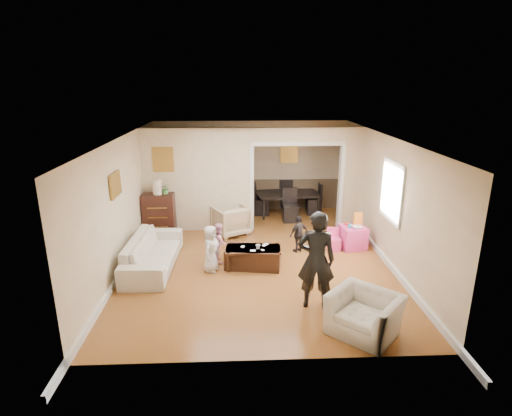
{
  "coord_description": "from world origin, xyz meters",
  "views": [
    {
      "loc": [
        -0.37,
        -8.29,
        3.7
      ],
      "look_at": [
        0.0,
        0.2,
        1.05
      ],
      "focal_mm": 28.87,
      "sensor_mm": 36.0,
      "label": 1
    }
  ],
  "objects_px": {
    "coffee_cup": "(258,247)",
    "dining_table": "(288,203)",
    "table_lamp": "(157,187)",
    "armchair_back": "(231,220)",
    "sofa": "(153,252)",
    "cyan_cup": "(350,226)",
    "child_kneel_a": "(211,249)",
    "armchair_front": "(364,314)",
    "child_toddler": "(299,234)",
    "child_kneel_b": "(219,243)",
    "dresser": "(159,215)",
    "play_table": "(353,237)",
    "adult_person": "(316,260)",
    "coffee_table": "(253,257)"
  },
  "relations": [
    {
      "from": "child_toddler",
      "to": "armchair_front",
      "type": "bearing_deg",
      "value": 69.07
    },
    {
      "from": "coffee_table",
      "to": "play_table",
      "type": "xyz_separation_m",
      "value": [
        2.32,
        0.91,
        0.05
      ]
    },
    {
      "from": "cyan_cup",
      "to": "child_toddler",
      "type": "relative_size",
      "value": 0.1
    },
    {
      "from": "sofa",
      "to": "coffee_cup",
      "type": "height_order",
      "value": "sofa"
    },
    {
      "from": "cyan_cup",
      "to": "armchair_back",
      "type": "bearing_deg",
      "value": 158.68
    },
    {
      "from": "dresser",
      "to": "cyan_cup",
      "type": "distance_m",
      "value": 4.59
    },
    {
      "from": "dresser",
      "to": "dining_table",
      "type": "height_order",
      "value": "dresser"
    },
    {
      "from": "armchair_front",
      "to": "coffee_cup",
      "type": "bearing_deg",
      "value": 165.22
    },
    {
      "from": "child_kneel_a",
      "to": "child_kneel_b",
      "type": "xyz_separation_m",
      "value": [
        0.15,
        0.45,
        -0.05
      ]
    },
    {
      "from": "armchair_front",
      "to": "dining_table",
      "type": "xyz_separation_m",
      "value": [
        -0.47,
        5.87,
        -0.01
      ]
    },
    {
      "from": "play_table",
      "to": "dining_table",
      "type": "bearing_deg",
      "value": 114.92
    },
    {
      "from": "armchair_front",
      "to": "child_kneel_b",
      "type": "height_order",
      "value": "child_kneel_b"
    },
    {
      "from": "dresser",
      "to": "adult_person",
      "type": "xyz_separation_m",
      "value": [
        3.23,
        -3.55,
        0.33
      ]
    },
    {
      "from": "armchair_front",
      "to": "table_lamp",
      "type": "relative_size",
      "value": 2.72
    },
    {
      "from": "sofa",
      "to": "armchair_back",
      "type": "relative_size",
      "value": 2.76
    },
    {
      "from": "dresser",
      "to": "coffee_table",
      "type": "height_order",
      "value": "dresser"
    },
    {
      "from": "dresser",
      "to": "play_table",
      "type": "bearing_deg",
      "value": -12.84
    },
    {
      "from": "child_kneel_b",
      "to": "cyan_cup",
      "type": "bearing_deg",
      "value": -89.91
    },
    {
      "from": "coffee_cup",
      "to": "armchair_back",
      "type": "bearing_deg",
      "value": 106.61
    },
    {
      "from": "dresser",
      "to": "adult_person",
      "type": "bearing_deg",
      "value": -47.71
    },
    {
      "from": "adult_person",
      "to": "coffee_cup",
      "type": "bearing_deg",
      "value": -52.65
    },
    {
      "from": "child_kneel_b",
      "to": "child_kneel_a",
      "type": "bearing_deg",
      "value": 150.73
    },
    {
      "from": "armchair_back",
      "to": "child_kneel_a",
      "type": "relative_size",
      "value": 0.84
    },
    {
      "from": "dresser",
      "to": "adult_person",
      "type": "relative_size",
      "value": 0.61
    },
    {
      "from": "sofa",
      "to": "coffee_table",
      "type": "distance_m",
      "value": 2.06
    },
    {
      "from": "coffee_cup",
      "to": "armchair_front",
      "type": "bearing_deg",
      "value": -57.38
    },
    {
      "from": "coffee_cup",
      "to": "child_kneel_b",
      "type": "distance_m",
      "value": 0.87
    },
    {
      "from": "sofa",
      "to": "armchair_back",
      "type": "xyz_separation_m",
      "value": [
        1.57,
        1.83,
        0.04
      ]
    },
    {
      "from": "armchair_front",
      "to": "child_toddler",
      "type": "distance_m",
      "value": 3.19
    },
    {
      "from": "cyan_cup",
      "to": "child_kneel_a",
      "type": "xyz_separation_m",
      "value": [
        -3.07,
        -1.01,
        -0.07
      ]
    },
    {
      "from": "table_lamp",
      "to": "child_kneel_a",
      "type": "xyz_separation_m",
      "value": [
        1.39,
        -2.1,
        -0.75
      ]
    },
    {
      "from": "coffee_cup",
      "to": "child_kneel_a",
      "type": "bearing_deg",
      "value": -173.99
    },
    {
      "from": "sofa",
      "to": "adult_person",
      "type": "bearing_deg",
      "value": -117.24
    },
    {
      "from": "adult_person",
      "to": "child_toddler",
      "type": "xyz_separation_m",
      "value": [
        0.06,
        2.35,
        -0.43
      ]
    },
    {
      "from": "coffee_cup",
      "to": "dining_table",
      "type": "distance_m",
      "value": 3.68
    },
    {
      "from": "child_toddler",
      "to": "sofa",
      "type": "bearing_deg",
      "value": -18.79
    },
    {
      "from": "table_lamp",
      "to": "cyan_cup",
      "type": "bearing_deg",
      "value": -13.73
    },
    {
      "from": "table_lamp",
      "to": "adult_person",
      "type": "relative_size",
      "value": 0.21
    },
    {
      "from": "dresser",
      "to": "table_lamp",
      "type": "height_order",
      "value": "table_lamp"
    },
    {
      "from": "coffee_table",
      "to": "play_table",
      "type": "bearing_deg",
      "value": 21.5
    },
    {
      "from": "coffee_table",
      "to": "child_kneel_a",
      "type": "height_order",
      "value": "child_kneel_a"
    },
    {
      "from": "table_lamp",
      "to": "armchair_back",
      "type": "bearing_deg",
      "value": -1.1
    },
    {
      "from": "sofa",
      "to": "dining_table",
      "type": "height_order",
      "value": "sofa"
    },
    {
      "from": "coffee_table",
      "to": "cyan_cup",
      "type": "bearing_deg",
      "value": 21.27
    },
    {
      "from": "armchair_back",
      "to": "child_kneel_a",
      "type": "xyz_separation_m",
      "value": [
        -0.36,
        -2.07,
        0.11
      ]
    },
    {
      "from": "coffee_table",
      "to": "coffee_cup",
      "type": "distance_m",
      "value": 0.28
    },
    {
      "from": "sofa",
      "to": "cyan_cup",
      "type": "relative_size",
      "value": 27.79
    },
    {
      "from": "coffee_cup",
      "to": "dresser",
      "type": "bearing_deg",
      "value": 139.47
    },
    {
      "from": "armchair_front",
      "to": "dresser",
      "type": "distance_m",
      "value": 5.8
    },
    {
      "from": "armchair_back",
      "to": "child_kneel_a",
      "type": "bearing_deg",
      "value": 51.74
    }
  ]
}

